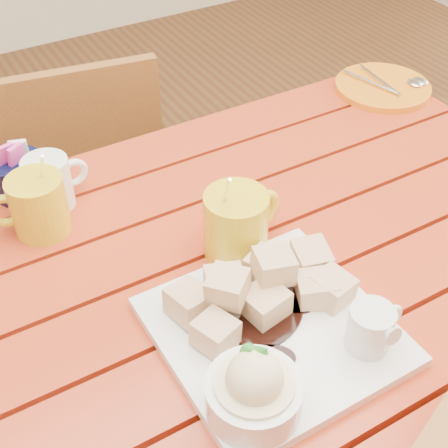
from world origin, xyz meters
TOP-DOWN VIEW (x-y plane):
  - table at (0.00, 0.00)m, footprint 1.20×0.79m
  - dessert_plate at (-0.03, -0.13)m, footprint 0.28×0.28m
  - coffee_mug_left at (-0.21, 0.23)m, footprint 0.12×0.08m
  - coffee_mug_right at (0.02, 0.04)m, footprint 0.13×0.09m
  - cream_pitcher at (-0.17, 0.28)m, footprint 0.10×0.09m
  - sugar_caddy at (-0.21, 0.34)m, footprint 0.09×0.09m
  - orange_saucer at (0.53, 0.30)m, footprint 0.19×0.19m
  - chair_far at (-0.03, 0.69)m, footprint 0.44×0.44m

SIDE VIEW (x-z plane):
  - chair_far at x=-0.03m, z-range 0.05..0.86m
  - table at x=0.00m, z-range 0.27..1.02m
  - orange_saucer at x=0.53m, z-range 0.75..0.77m
  - dessert_plate at x=-0.03m, z-range 0.73..0.84m
  - sugar_caddy at x=-0.21m, z-range 0.74..0.83m
  - cream_pitcher at x=-0.17m, z-range 0.75..0.84m
  - coffee_mug_left at x=-0.21m, z-range 0.73..0.87m
  - coffee_mug_right at x=0.02m, z-range 0.73..0.88m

